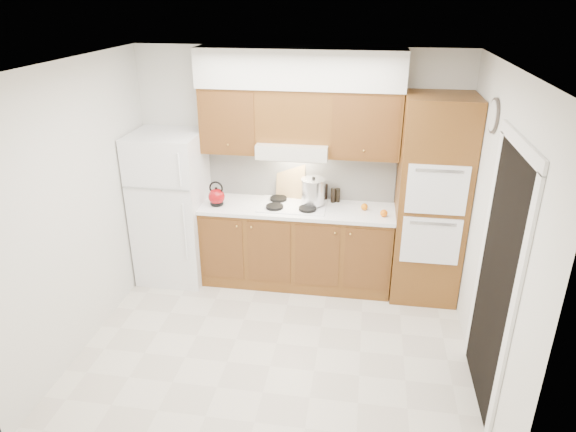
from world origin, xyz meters
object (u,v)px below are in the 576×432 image
Objects in this scene: kettle at (217,197)px; oven_cabinet at (431,201)px; fridge at (172,207)px; stock_pot at (313,192)px.

oven_cabinet is at bearing -8.96° from kettle.
oven_cabinet reaches higher than fridge.
oven_cabinet is 8.16× the size of stock_pot.
kettle is (-2.30, -0.08, -0.06)m from oven_cabinet.
stock_pot is at bearing 3.96° from fridge.
oven_cabinet is 2.30m from kettle.
oven_cabinet is at bearing -3.49° from stock_pot.
stock_pot is (-1.24, 0.08, 0.00)m from oven_cabinet.
stock_pot is at bearing 176.51° from oven_cabinet.
oven_cabinet reaches higher than stock_pot.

